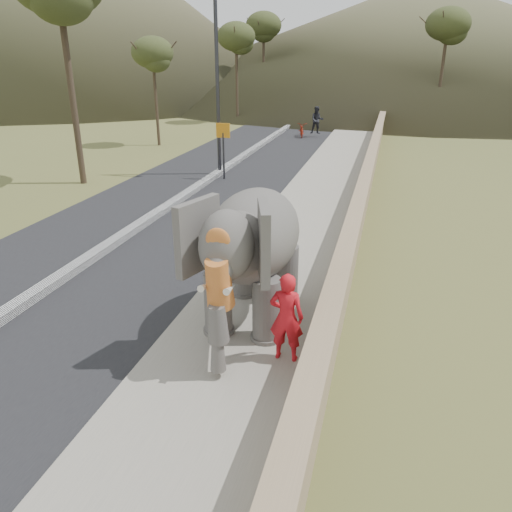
% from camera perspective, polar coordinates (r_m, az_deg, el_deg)
% --- Properties ---
extents(ground, '(160.00, 160.00, 0.00)m').
position_cam_1_polar(ground, '(7.41, -8.87, -22.06)').
color(ground, olive).
rests_on(ground, ground).
extents(road, '(7.00, 120.00, 0.03)m').
position_cam_1_polar(road, '(17.29, -11.09, 4.55)').
color(road, black).
rests_on(road, ground).
extents(median, '(0.35, 120.00, 0.22)m').
position_cam_1_polar(median, '(17.26, -11.12, 4.85)').
color(median, black).
rests_on(median, ground).
extents(walkway, '(3.00, 120.00, 0.15)m').
position_cam_1_polar(walkway, '(15.80, 5.51, 3.42)').
color(walkway, '#9E9687').
rests_on(walkway, ground).
extents(parapet, '(0.30, 120.00, 1.10)m').
position_cam_1_polar(parapet, '(15.49, 11.62, 4.52)').
color(parapet, tan).
rests_on(parapet, ground).
extents(lamppost, '(1.76, 0.36, 8.00)m').
position_cam_1_polar(lamppost, '(22.41, -3.71, 21.49)').
color(lamppost, '#2B2C30').
rests_on(lamppost, ground).
extents(signboard, '(0.60, 0.08, 2.40)m').
position_cam_1_polar(signboard, '(21.79, -3.76, 12.94)').
color(signboard, '#2D2D33').
rests_on(signboard, ground).
extents(hill_left, '(60.00, 60.00, 22.00)m').
position_cam_1_polar(hill_left, '(72.37, -21.21, 25.54)').
color(hill_left, brown).
rests_on(hill_left, ground).
extents(hill_far, '(80.00, 80.00, 14.00)m').
position_cam_1_polar(hill_far, '(74.85, 18.39, 22.63)').
color(hill_far, brown).
rests_on(hill_far, ground).
extents(elephant_and_man, '(2.20, 3.78, 2.74)m').
position_cam_1_polar(elephant_and_man, '(9.74, -0.15, 0.30)').
color(elephant_and_man, '#66615C').
rests_on(elephant_and_man, ground).
extents(motorcyclist, '(1.96, 1.86, 1.97)m').
position_cam_1_polar(motorcyclist, '(33.64, 6.08, 14.64)').
color(motorcyclist, maroon).
rests_on(motorcyclist, ground).
extents(trees, '(47.88, 43.74, 9.14)m').
position_cam_1_polar(trees, '(32.81, 7.79, 20.28)').
color(trees, '#473828').
rests_on(trees, ground).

